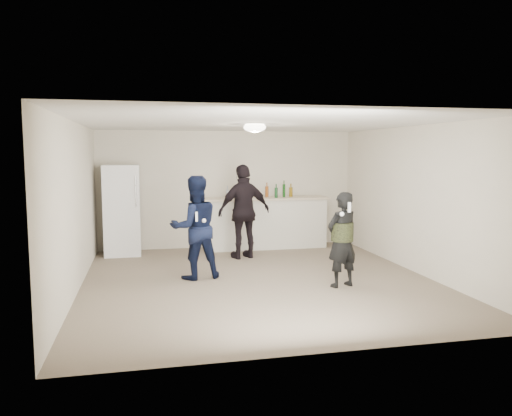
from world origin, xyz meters
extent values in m
plane|color=#6B5B4C|center=(0.00, 0.00, 0.00)|extent=(6.00, 6.00, 0.00)
plane|color=silver|center=(0.00, 0.00, 2.50)|extent=(6.00, 6.00, 0.00)
plane|color=beige|center=(0.00, 3.00, 1.25)|extent=(6.00, 0.00, 6.00)
plane|color=beige|center=(0.00, -3.00, 1.25)|extent=(6.00, 0.00, 6.00)
plane|color=beige|center=(-2.75, 0.00, 1.25)|extent=(0.00, 6.00, 6.00)
plane|color=beige|center=(2.75, 0.00, 1.25)|extent=(0.00, 6.00, 6.00)
cube|color=silver|center=(0.74, 2.67, 0.53)|extent=(2.60, 0.56, 1.05)
cube|color=beige|center=(0.74, 2.67, 1.07)|extent=(2.68, 0.64, 0.04)
cube|color=white|center=(-2.21, 2.60, 0.90)|extent=(0.70, 0.70, 1.80)
cylinder|color=#BBBBBF|center=(-1.93, 2.23, 1.30)|extent=(0.02, 0.02, 0.60)
ellipsoid|color=white|center=(0.00, 0.30, 2.45)|extent=(0.36, 0.36, 0.16)
cylinder|color=#B8B7BC|center=(-0.03, 2.56, 1.18)|extent=(0.08, 0.08, 0.17)
imported|color=#0F1B42|center=(-0.98, 0.37, 0.84)|extent=(0.92, 0.78, 1.68)
imported|color=black|center=(1.16, -0.63, 0.73)|extent=(0.61, 0.50, 1.46)
cylinder|color=#333D1B|center=(1.16, -0.63, 0.85)|extent=(0.34, 0.34, 0.28)
imported|color=black|center=(0.11, 1.74, 0.91)|extent=(1.14, 0.69, 1.82)
cube|color=white|center=(-0.98, 0.09, 1.05)|extent=(0.04, 0.04, 0.15)
sphere|color=white|center=(-0.86, 0.12, 0.98)|extent=(0.07, 0.07, 0.07)
cube|color=white|center=(1.16, -0.88, 1.25)|extent=(0.04, 0.04, 0.15)
sphere|color=white|center=(1.06, -0.85, 1.15)|extent=(0.07, 0.07, 0.07)
cylinder|color=#944815|center=(0.82, 2.82, 1.20)|extent=(0.07, 0.07, 0.23)
cylinder|color=#13421A|center=(0.96, 2.55, 1.20)|extent=(0.07, 0.07, 0.21)
cylinder|color=#866413|center=(1.33, 2.74, 1.19)|extent=(0.08, 0.08, 0.20)
cylinder|color=#AFB5BA|center=(-0.09, 2.53, 1.19)|extent=(0.07, 0.07, 0.19)
cylinder|color=#144614|center=(1.16, 2.68, 1.23)|extent=(0.06, 0.06, 0.28)
camera|label=1|loc=(-1.73, -7.64, 2.04)|focal=35.00mm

